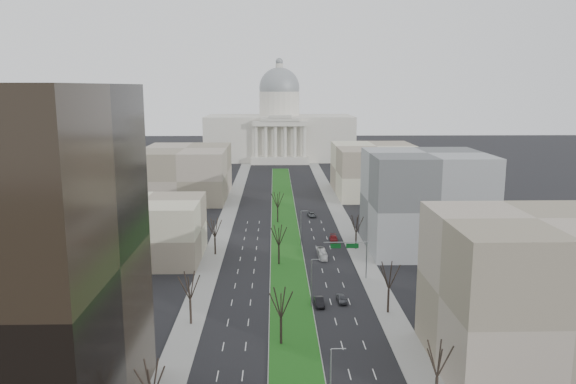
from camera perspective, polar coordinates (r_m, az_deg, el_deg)
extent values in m
plane|color=black|center=(166.58, -0.36, -3.12)|extent=(600.00, 600.00, 0.00)
cube|color=#999993|center=(165.59, -0.35, -3.18)|extent=(8.00, 222.00, 0.15)
cube|color=#195115|center=(165.57, -0.35, -3.15)|extent=(7.70, 221.70, 0.06)
cube|color=gray|center=(143.12, -7.23, -5.49)|extent=(5.00, 330.00, 0.15)
cube|color=gray|center=(143.83, 6.84, -5.40)|extent=(5.00, 330.00, 0.15)
cube|color=beige|center=(313.00, -0.87, 5.58)|extent=(80.00, 40.00, 24.00)
cube|color=beige|center=(291.22, -0.82, 3.22)|extent=(30.00, 6.00, 4.00)
cube|color=beige|center=(289.38, -0.83, 6.96)|extent=(28.00, 5.00, 2.50)
cube|color=beige|center=(289.25, -0.83, 7.35)|extent=(20.00, 5.00, 1.80)
cube|color=beige|center=(289.16, -0.83, 7.67)|extent=(12.00, 5.00, 1.60)
cylinder|color=beige|center=(311.92, -0.88, 8.88)|extent=(22.00, 22.00, 14.00)
sphere|color=gray|center=(311.77, -0.88, 10.53)|extent=(22.00, 22.00, 22.00)
cylinder|color=beige|center=(311.94, -0.89, 12.55)|extent=(4.00, 4.00, 4.00)
sphere|color=gray|center=(312.05, -0.89, 13.10)|extent=(4.00, 4.00, 4.00)
cylinder|color=beige|center=(290.24, -3.30, 5.17)|extent=(2.00, 2.00, 16.00)
cylinder|color=beige|center=(290.12, -2.31, 5.18)|extent=(2.00, 2.00, 16.00)
cylinder|color=beige|center=(290.08, -1.32, 5.18)|extent=(2.00, 2.00, 16.00)
cylinder|color=beige|center=(290.13, -0.33, 5.18)|extent=(2.00, 2.00, 16.00)
cylinder|color=beige|center=(290.27, 0.66, 5.19)|extent=(2.00, 2.00, 16.00)
cylinder|color=beige|center=(290.49, 1.65, 5.19)|extent=(2.00, 2.00, 16.00)
cube|color=gray|center=(134.32, -14.33, -3.76)|extent=(26.00, 22.00, 14.00)
cube|color=gray|center=(86.91, 23.44, -9.53)|extent=(26.00, 24.00, 22.00)
cube|color=#5C5F61|center=(141.49, 13.75, -0.93)|extent=(28.00, 26.00, 24.00)
cube|color=gray|center=(206.58, -10.33, 1.94)|extent=(30.00, 40.00, 18.00)
cube|color=gray|center=(212.43, 8.90, 2.23)|extent=(30.00, 40.00, 18.00)
cylinder|color=black|center=(98.33, -9.86, -11.94)|extent=(0.40, 0.40, 4.32)
cylinder|color=black|center=(135.84, -7.42, -5.49)|extent=(0.40, 0.40, 4.22)
cylinder|color=black|center=(102.96, 10.15, -10.86)|extent=(0.40, 0.40, 4.42)
cylinder|color=black|center=(140.41, 6.91, -4.98)|extent=(0.40, 0.40, 4.03)
cylinder|color=black|center=(89.96, -0.71, -14.00)|extent=(0.40, 0.40, 4.32)
cylinder|color=black|center=(127.41, -0.94, -6.47)|extent=(0.40, 0.40, 4.32)
cylinder|color=black|center=(166.06, -1.05, -2.40)|extent=(0.40, 0.40, 4.32)
cylinder|color=gray|center=(71.39, 4.33, -18.91)|extent=(0.20, 0.20, 9.00)
cylinder|color=gray|center=(69.33, 5.15, -15.57)|extent=(1.80, 0.12, 0.12)
cylinder|color=gray|center=(103.17, 2.39, -9.29)|extent=(0.20, 0.20, 9.00)
cylinder|color=gray|center=(101.75, 2.92, -6.85)|extent=(1.80, 0.12, 0.12)
cylinder|color=gray|center=(141.37, 1.33, -3.76)|extent=(0.20, 0.20, 9.00)
cylinder|color=gray|center=(140.34, 1.70, -1.93)|extent=(1.80, 0.12, 0.12)
cylinder|color=gray|center=(118.86, 7.98, -6.92)|extent=(0.24, 0.24, 8.00)
cylinder|color=gray|center=(117.08, 5.84, -5.10)|extent=(9.00, 0.18, 0.18)
cube|color=#0C591E|center=(117.57, 6.56, -5.45)|extent=(2.60, 0.08, 1.00)
cube|color=#0C591E|center=(117.14, 4.86, -5.48)|extent=(2.20, 0.08, 1.00)
imported|color=#45474C|center=(107.08, 5.48, -10.74)|extent=(1.96, 4.26, 1.42)
imported|color=black|center=(105.27, 3.18, -11.06)|extent=(1.87, 4.67, 1.51)
imported|color=maroon|center=(147.17, 4.65, -4.73)|extent=(2.22, 5.06, 1.45)
imported|color=#505358|center=(173.88, 2.43, -2.32)|extent=(2.90, 4.99, 1.31)
imported|color=silver|center=(132.89, 3.50, -6.29)|extent=(1.95, 7.15, 1.97)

